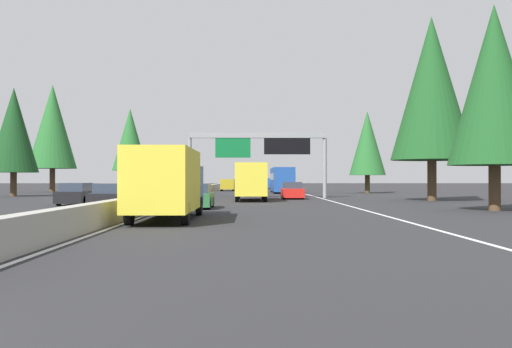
% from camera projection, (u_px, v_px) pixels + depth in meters
% --- Properties ---
extents(ground_plane, '(320.00, 320.00, 0.00)m').
position_uv_depth(ground_plane, '(204.00, 194.00, 65.32)').
color(ground_plane, '#262628').
extents(median_barrier, '(180.00, 0.56, 0.90)m').
position_uv_depth(median_barrier, '(213.00, 187.00, 85.32)').
color(median_barrier, '#9E9B93').
rests_on(median_barrier, ground).
extents(shoulder_stripe_right, '(160.00, 0.16, 0.01)m').
position_uv_depth(shoulder_stripe_right, '(298.00, 192.00, 75.45)').
color(shoulder_stripe_right, silver).
rests_on(shoulder_stripe_right, ground).
extents(shoulder_stripe_median, '(160.00, 0.16, 0.01)m').
position_uv_depth(shoulder_stripe_median, '(212.00, 192.00, 75.33)').
color(shoulder_stripe_median, silver).
rests_on(shoulder_stripe_median, ground).
extents(sign_gantry_overhead, '(0.50, 12.68, 5.97)m').
position_uv_depth(sign_gantry_overhead, '(259.00, 146.00, 52.16)').
color(sign_gantry_overhead, gray).
rests_on(sign_gantry_overhead, ground).
extents(box_truck_far_left, '(8.50, 2.40, 2.95)m').
position_uv_depth(box_truck_far_left, '(167.00, 182.00, 24.22)').
color(box_truck_far_left, gold).
rests_on(box_truck_far_left, ground).
extents(sedan_near_right, '(4.40, 1.80, 1.47)m').
position_uv_depth(sedan_near_right, '(197.00, 197.00, 33.80)').
color(sedan_near_right, '#2D6B38').
rests_on(sedan_near_right, ground).
extents(bus_distant_b, '(11.50, 2.55, 3.10)m').
position_uv_depth(bus_distant_b, '(282.00, 179.00, 71.64)').
color(bus_distant_b, '#1E4793').
rests_on(bus_distant_b, ground).
extents(minivan_distant_a, '(5.00, 1.95, 1.69)m').
position_uv_depth(minivan_distant_a, '(228.00, 184.00, 82.54)').
color(minivan_distant_a, '#AD931E').
rests_on(minivan_distant_a, ground).
extents(pickup_mid_center, '(5.60, 2.00, 1.86)m').
position_uv_depth(pickup_mid_center, '(270.00, 183.00, 103.96)').
color(pickup_mid_center, '#1E4793').
rests_on(pickup_mid_center, ground).
extents(sedan_far_center, '(4.40, 1.80, 1.47)m').
position_uv_depth(sedan_far_center, '(251.00, 183.00, 133.26)').
color(sedan_far_center, black).
rests_on(sedan_far_center, ground).
extents(sedan_far_right, '(4.40, 1.80, 1.47)m').
position_uv_depth(sedan_far_right, '(292.00, 191.00, 49.75)').
color(sedan_far_right, red).
rests_on(sedan_far_right, ground).
extents(box_truck_mid_right, '(8.50, 2.40, 2.95)m').
position_uv_depth(box_truck_mid_right, '(251.00, 180.00, 45.82)').
color(box_truck_mid_right, gold).
rests_on(box_truck_mid_right, ground).
extents(oncoming_near, '(4.40, 1.80, 1.47)m').
position_uv_depth(oncoming_near, '(111.00, 197.00, 33.80)').
color(oncoming_near, black).
rests_on(oncoming_near, ground).
extents(oncoming_far, '(4.40, 1.80, 1.47)m').
position_uv_depth(oncoming_far, '(77.00, 195.00, 38.51)').
color(oncoming_far, black).
rests_on(oncoming_far, ground).
extents(conifer_right_foreground, '(4.99, 4.99, 11.34)m').
position_uv_depth(conifer_right_foreground, '(494.00, 85.00, 31.33)').
color(conifer_right_foreground, '#4C3823').
rests_on(conifer_right_foreground, ground).
extents(conifer_right_near, '(6.50, 6.50, 14.77)m').
position_uv_depth(conifer_right_near, '(432.00, 88.00, 45.83)').
color(conifer_right_near, '#4C3823').
rests_on(conifer_right_near, ground).
extents(conifer_right_mid, '(4.39, 4.39, 9.99)m').
position_uv_depth(conifer_right_mid, '(367.00, 143.00, 69.69)').
color(conifer_right_mid, '#4C3823').
rests_on(conifer_right_mid, ground).
extents(conifer_left_near, '(4.77, 4.77, 10.84)m').
position_uv_depth(conifer_left_near, '(14.00, 130.00, 56.87)').
color(conifer_left_near, '#4C3823').
rests_on(conifer_left_near, ground).
extents(conifer_left_mid, '(6.20, 6.20, 14.10)m').
position_uv_depth(conifer_left_mid, '(53.00, 127.00, 75.01)').
color(conifer_left_mid, '#4C3823').
rests_on(conifer_left_mid, ground).
extents(conifer_left_far, '(6.65, 6.65, 15.11)m').
position_uv_depth(conifer_left_far, '(130.00, 140.00, 108.76)').
color(conifer_left_far, '#4C3823').
rests_on(conifer_left_far, ground).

